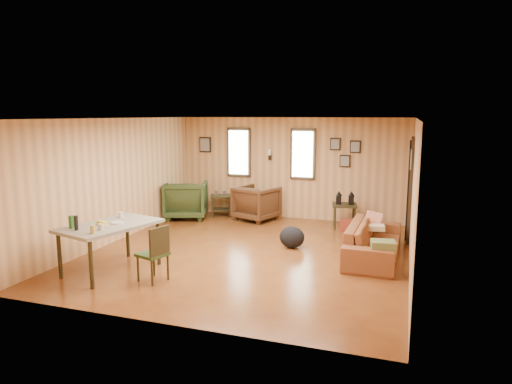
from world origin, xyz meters
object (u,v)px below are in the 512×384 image
recliner_green (186,198)px  side_table (345,203)px  end_table (221,202)px  dining_table (109,228)px  recliner_brown (257,201)px  sofa (374,235)px

recliner_green → side_table: bearing=164.5°
end_table → dining_table: (-0.10, -4.27, 0.35)m
recliner_brown → side_table: (2.07, -0.13, 0.12)m
sofa → recliner_brown: bearing=55.1°
sofa → side_table: (-0.77, 1.96, 0.15)m
sofa → dining_table: size_ratio=1.24×
sofa → recliner_green: size_ratio=2.13×
end_table → recliner_brown: bearing=-8.4°
side_table → dining_table: (-3.14, -3.99, 0.14)m
recliner_brown → end_table: size_ratio=1.41×
sofa → end_table: sofa is taller
recliner_brown → side_table: size_ratio=1.08×
dining_table → side_table: bearing=67.4°
recliner_brown → side_table: recliner_brown is taller
sofa → side_table: side_table is taller
sofa → recliner_brown: recliner_brown is taller
sofa → recliner_green: 4.83m
recliner_brown → end_table: (-0.97, 0.14, -0.09)m
sofa → side_table: size_ratio=2.54×
side_table → recliner_brown: bearing=176.3°
recliner_brown → end_table: bearing=11.3°
recliner_green → end_table: (0.70, 0.49, -0.14)m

